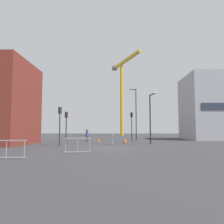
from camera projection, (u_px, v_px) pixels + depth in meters
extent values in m
plane|color=#333335|center=(111.00, 148.00, 19.66)|extent=(160.00, 160.00, 0.00)
cube|color=#A8AAB2|center=(218.00, 108.00, 37.47)|extent=(10.97, 8.99, 10.85)
cylinder|color=gold|center=(122.00, 100.00, 62.78)|extent=(0.90, 0.90, 20.38)
cube|color=gold|center=(126.00, 61.00, 60.97)|extent=(6.87, 15.41, 0.70)
cube|color=slate|center=(115.00, 68.00, 68.50)|extent=(1.79, 2.12, 1.10)
cylinder|color=#232326|center=(136.00, 115.00, 33.62)|extent=(0.14, 0.14, 7.93)
cube|color=#232326|center=(132.00, 90.00, 33.89)|extent=(1.21, 0.21, 0.10)
ellipsoid|color=silver|center=(128.00, 90.00, 33.84)|extent=(0.44, 0.24, 0.16)
cylinder|color=black|center=(150.00, 119.00, 25.88)|extent=(0.14, 0.14, 5.80)
cube|color=black|center=(153.00, 94.00, 25.13)|extent=(0.45, 1.97, 0.10)
ellipsoid|color=silver|center=(156.00, 93.00, 24.16)|extent=(0.44, 0.24, 0.16)
cylinder|color=#232326|center=(66.00, 131.00, 26.18)|extent=(0.12, 0.12, 3.09)
cube|color=#232326|center=(66.00, 115.00, 26.33)|extent=(0.36, 0.37, 0.70)
sphere|color=red|center=(65.00, 113.00, 26.21)|extent=(0.11, 0.11, 0.11)
sphere|color=#3C2905|center=(65.00, 115.00, 26.19)|extent=(0.11, 0.11, 0.11)
sphere|color=#07330F|center=(65.00, 117.00, 26.18)|extent=(0.11, 0.11, 0.11)
cylinder|color=#2D2D30|center=(60.00, 130.00, 23.08)|extent=(0.12, 0.12, 3.33)
cube|color=#2D2D30|center=(60.00, 110.00, 23.24)|extent=(0.36, 0.37, 0.70)
sphere|color=#390605|center=(61.00, 109.00, 23.40)|extent=(0.11, 0.11, 0.11)
sphere|color=#F2A514|center=(61.00, 111.00, 23.38)|extent=(0.11, 0.11, 0.11)
sphere|color=#07330F|center=(61.00, 113.00, 23.37)|extent=(0.11, 0.11, 0.11)
cylinder|color=#232326|center=(132.00, 129.00, 31.82)|extent=(0.12, 0.12, 3.47)
cube|color=#232326|center=(132.00, 115.00, 31.98)|extent=(0.36, 0.34, 0.70)
sphere|color=red|center=(131.00, 113.00, 32.08)|extent=(0.11, 0.11, 0.11)
sphere|color=#3C2905|center=(131.00, 115.00, 32.06)|extent=(0.11, 0.11, 0.11)
sphere|color=#07330F|center=(131.00, 116.00, 32.04)|extent=(0.11, 0.11, 0.11)
cylinder|color=#4C4C51|center=(86.00, 139.00, 29.42)|extent=(0.14, 0.14, 0.85)
cylinder|color=#4C4C51|center=(88.00, 139.00, 29.42)|extent=(0.14, 0.14, 0.85)
cylinder|color=#33519E|center=(87.00, 133.00, 29.49)|extent=(0.34, 0.34, 0.70)
sphere|color=#8C6647|center=(87.00, 130.00, 29.52)|extent=(0.23, 0.23, 0.23)
cube|color=#9EA0A5|center=(78.00, 138.00, 15.58)|extent=(1.88, 0.28, 0.06)
cube|color=#9EA0A5|center=(78.00, 152.00, 15.50)|extent=(1.88, 0.28, 0.06)
cylinder|color=#9EA0A5|center=(65.00, 146.00, 15.45)|extent=(0.04, 0.04, 1.05)
cylinder|color=#9EA0A5|center=(78.00, 146.00, 15.53)|extent=(0.04, 0.04, 1.05)
cylinder|color=#9EA0A5|center=(90.00, 146.00, 15.62)|extent=(0.04, 0.04, 1.05)
cube|color=gray|center=(113.00, 135.00, 25.15)|extent=(0.21, 1.91, 0.06)
cube|color=gray|center=(113.00, 143.00, 25.08)|extent=(0.21, 1.91, 0.06)
cylinder|color=gray|center=(112.00, 140.00, 24.26)|extent=(0.04, 0.04, 1.05)
cylinder|color=gray|center=(113.00, 140.00, 25.11)|extent=(0.04, 0.04, 1.05)
cylinder|color=gray|center=(113.00, 139.00, 25.96)|extent=(0.04, 0.04, 1.05)
cube|color=#9EA0A5|center=(7.00, 140.00, 12.36)|extent=(2.22, 0.17, 0.06)
cube|color=#9EA0A5|center=(6.00, 158.00, 12.28)|extent=(2.22, 0.17, 0.06)
cylinder|color=#9EA0A5|center=(6.00, 150.00, 12.31)|extent=(0.04, 0.04, 1.05)
cylinder|color=#9EA0A5|center=(24.00, 150.00, 12.35)|extent=(0.04, 0.04, 1.05)
cube|color=black|center=(98.00, 142.00, 29.61)|extent=(0.47, 0.47, 0.03)
cone|color=orange|center=(98.00, 140.00, 29.63)|extent=(0.36, 0.36, 0.47)
cube|color=black|center=(125.00, 143.00, 27.86)|extent=(0.56, 0.56, 0.03)
cone|color=#E55B0F|center=(125.00, 141.00, 27.88)|extent=(0.43, 0.43, 0.57)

